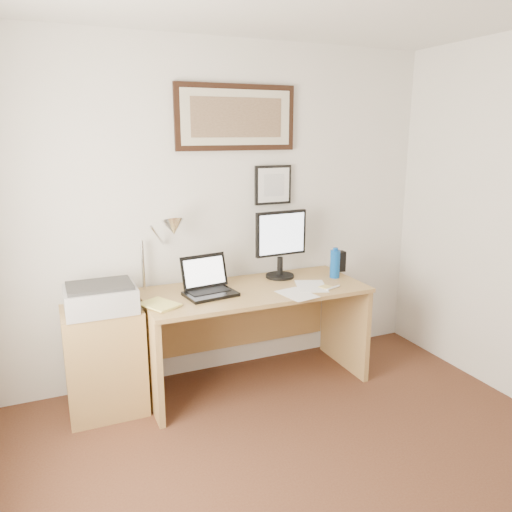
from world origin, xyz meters
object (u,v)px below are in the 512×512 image
desk (250,315)px  lcd_monitor (281,241)px  side_cabinet (105,360)px  water_bottle (335,264)px  printer (100,298)px  laptop (208,286)px  book (149,309)px

desk → lcd_monitor: size_ratio=3.08×
side_cabinet → water_bottle: water_bottle is taller
desk → printer: bearing=-176.1°
laptop → printer: (-0.72, -0.01, 0.01)m
side_cabinet → printer: printer is taller
desk → lcd_monitor: lcd_monitor is taller
side_cabinet → lcd_monitor: (1.36, 0.13, 0.68)m
side_cabinet → laptop: bearing=-2.6°
water_bottle → book: size_ratio=0.88×
side_cabinet → lcd_monitor: size_ratio=1.40×
book → laptop: laptop is taller
water_bottle → book: water_bottle is taller
printer → water_bottle: bearing=0.1°
lcd_monitor → printer: (-1.36, -0.17, -0.22)m
side_cabinet → printer: bearing=-89.2°
water_bottle → book: bearing=-173.8°
side_cabinet → lcd_monitor: 1.53m
side_cabinet → laptop: size_ratio=1.97×
laptop → printer: bearing=-179.6°
side_cabinet → book: bearing=-35.8°
water_bottle → lcd_monitor: lcd_monitor is taller
lcd_monitor → printer: bearing=-173.0°
desk → laptop: (-0.35, -0.07, 0.29)m
side_cabinet → desk: 1.08m
water_bottle → desk: size_ratio=0.14×
book → laptop: bearing=20.0°
book → laptop: (0.45, 0.16, 0.05)m
lcd_monitor → printer: 1.39m
water_bottle → lcd_monitor: size_ratio=0.42×
book → desk: size_ratio=0.15×
water_bottle → laptop: 1.03m
book → laptop: 0.48m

